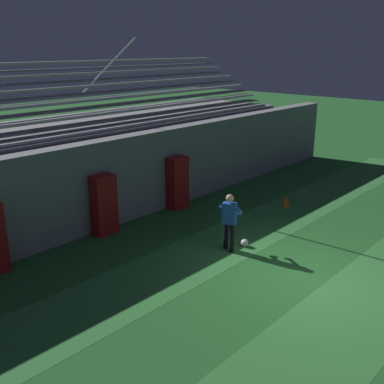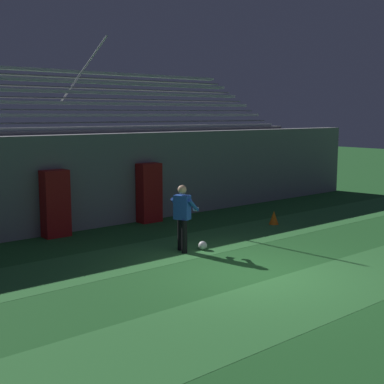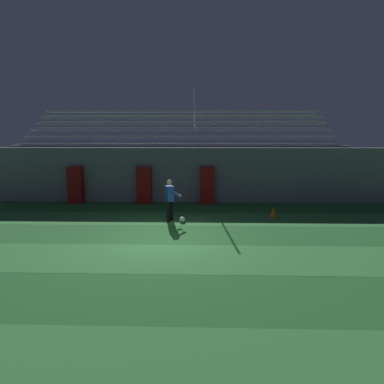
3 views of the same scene
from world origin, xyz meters
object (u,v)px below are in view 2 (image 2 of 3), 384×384
object	(u,v)px
goalkeeper	(183,214)
traffic_cone	(274,218)
soccer_ball	(203,245)
padding_pillar_gate_right	(149,193)
padding_pillar_gate_left	(55,204)

from	to	relation	value
goalkeeper	traffic_cone	size ratio (longest dim) A/B	3.98
goalkeeper	soccer_ball	distance (m)	1.00
soccer_ball	traffic_cone	distance (m)	3.87
padding_pillar_gate_right	soccer_ball	bearing A→B (deg)	-105.49
soccer_ball	goalkeeper	bearing A→B (deg)	158.55
soccer_ball	padding_pillar_gate_right	bearing A→B (deg)	74.51
padding_pillar_gate_left	traffic_cone	distance (m)	6.58
traffic_cone	padding_pillar_gate_left	bearing A→B (deg)	154.58
soccer_ball	traffic_cone	world-z (taller)	traffic_cone
padding_pillar_gate_left	traffic_cone	world-z (taller)	padding_pillar_gate_left
goalkeeper	soccer_ball	world-z (taller)	goalkeeper
padding_pillar_gate_right	soccer_ball	xyz separation A→B (m)	(-1.04, -3.74, -0.82)
goalkeeper	traffic_cone	bearing A→B (deg)	9.84
goalkeeper	traffic_cone	xyz separation A→B (m)	(4.25, 0.74, -0.74)
padding_pillar_gate_right	goalkeeper	world-z (taller)	padding_pillar_gate_right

